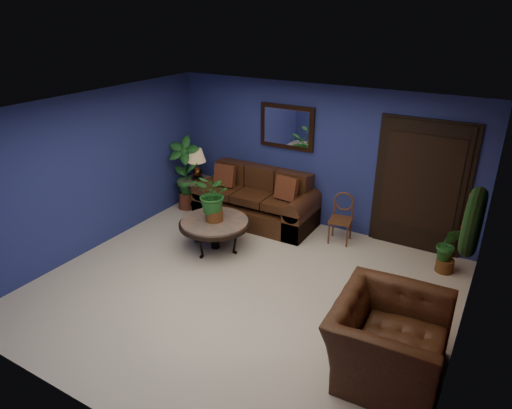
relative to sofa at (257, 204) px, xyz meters
The scene contains 18 objects.
floor 2.32m from the sofa, 65.03° to the right, with size 5.50×5.50×0.00m, color beige.
wall_back 1.41m from the sofa, 23.29° to the left, with size 5.50×0.04×2.50m, color navy.
wall_left 2.89m from the sofa, 130.52° to the right, with size 0.04×5.00×2.50m, color navy.
wall_right_brick 4.36m from the sofa, 29.24° to the right, with size 0.04×5.00×2.50m, color maroon.
ceiling 3.17m from the sofa, 65.03° to the right, with size 5.50×5.00×0.02m, color white.
crown_molding 4.73m from the sofa, 29.44° to the right, with size 0.03×5.00×0.14m, color white.
wall_mirror 1.49m from the sofa, 45.58° to the left, with size 1.02×0.06×0.77m, color #412311.
closet_door 2.84m from the sofa, ahead, with size 1.44×0.06×2.18m, color black.
wreath 4.41m from the sofa, 29.05° to the right, with size 0.72×0.72×0.16m, color black.
sofa is the anchor object (origin of this frame).
coffee_table 1.27m from the sofa, 92.76° to the right, with size 1.15×1.15×0.49m.
end_table 1.33m from the sofa, behind, with size 0.61×0.61×0.55m.
table_lamp 1.47m from the sofa, behind, with size 0.36×0.36×0.59m.
side_chair 1.62m from the sofa, ahead, with size 0.40×0.40×0.84m.
armchair 4.06m from the sofa, 39.82° to the right, with size 1.30×1.13×0.84m, color #442113.
coffee_plant 1.41m from the sofa, 92.76° to the right, with size 0.69×0.63×0.78m.
floor_plant 3.32m from the sofa, ahead, with size 0.35×0.30×0.75m.
tall_plant 1.56m from the sofa, behind, with size 0.71×0.57×1.42m.
Camera 1 is at (2.89, -4.54, 3.67)m, focal length 32.00 mm.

